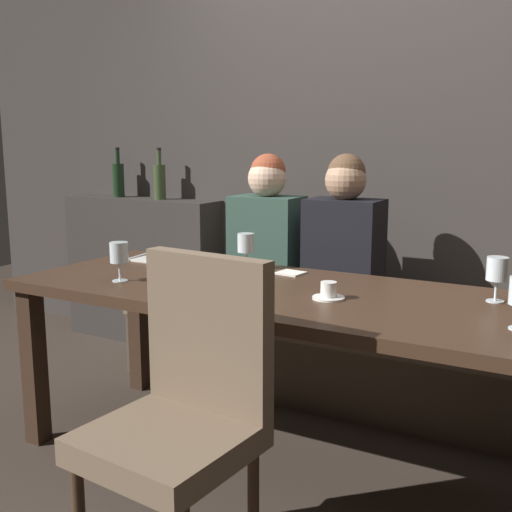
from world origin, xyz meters
TOP-DOWN VIEW (x-y plane):
  - ground at (0.00, 0.00)m, footprint 9.00×9.00m
  - back_wall_tiled at (0.00, 1.22)m, footprint 6.00×0.12m
  - back_counter at (-1.55, 1.04)m, footprint 1.10×0.28m
  - dining_table at (0.00, 0.00)m, footprint 2.20×0.84m
  - banquette_bench at (0.00, 0.70)m, footprint 2.50×0.44m
  - chair_near_side at (0.04, -0.72)m, footprint 0.48×0.48m
  - diner_redhead at (-0.45, 0.72)m, footprint 0.36×0.24m
  - diner_bearded at (-0.02, 0.71)m, footprint 0.36×0.24m
  - wine_bottle_dark_red at (-1.75, 1.05)m, footprint 0.08×0.08m
  - wine_bottle_pale_label at (-1.40, 1.03)m, footprint 0.08×0.08m
  - wine_glass_near_left at (0.76, 0.20)m, footprint 0.08×0.08m
  - wine_glass_center_front at (-0.32, 0.27)m, footprint 0.08×0.08m
  - wine_glass_far_right at (-0.65, -0.20)m, footprint 0.08×0.08m
  - espresso_cup at (0.22, -0.05)m, footprint 0.12×0.12m
  - dessert_plate at (-0.81, 0.25)m, footprint 0.19×0.19m
  - fork_on_table at (-0.95, 0.27)m, footprint 0.03×0.17m
  - folded_napkin at (-0.10, 0.27)m, footprint 0.12×0.11m

SIDE VIEW (x-z plane):
  - ground at x=0.00m, z-range 0.00..0.00m
  - banquette_bench at x=0.00m, z-range 0.00..0.45m
  - back_counter at x=-1.55m, z-range 0.00..0.95m
  - chair_near_side at x=0.04m, z-range 0.07..1.05m
  - dining_table at x=0.00m, z-range 0.28..1.02m
  - fork_on_table at x=-0.95m, z-range 0.74..0.75m
  - folded_napkin at x=-0.10m, z-range 0.74..0.75m
  - dessert_plate at x=-0.81m, z-range 0.73..0.78m
  - espresso_cup at x=0.22m, z-range 0.73..0.80m
  - diner_redhead at x=-0.45m, z-range 0.43..1.23m
  - diner_bearded at x=-0.02m, z-range 0.43..1.23m
  - wine_glass_near_left at x=0.76m, z-range 0.77..0.93m
  - wine_glass_center_front at x=-0.32m, z-range 0.77..0.93m
  - wine_glass_far_right at x=-0.65m, z-range 0.77..0.94m
  - wine_bottle_dark_red at x=-1.75m, z-range 0.91..1.23m
  - wine_bottle_pale_label at x=-1.40m, z-range 0.91..1.23m
  - back_wall_tiled at x=0.00m, z-range 0.00..3.00m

